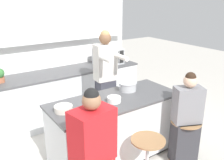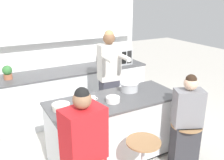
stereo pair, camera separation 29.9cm
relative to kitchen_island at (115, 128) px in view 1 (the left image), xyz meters
name	(u,v)px [view 1 (the left image)]	position (x,y,z in m)	size (l,w,h in m)	color
ground_plane	(115,156)	(0.00, 0.00, -0.47)	(16.00, 16.00, 0.00)	beige
wall_back	(57,36)	(0.00, 1.91, 1.08)	(3.08, 0.22, 2.70)	white
back_counter	(68,94)	(0.00, 1.57, 0.00)	(2.87, 0.70, 0.94)	silver
kitchen_island	(115,128)	(0.00, 0.00, 0.00)	(1.85, 0.77, 0.92)	black
bar_stool_center	(147,158)	(0.00, -0.68, -0.09)	(0.42, 0.42, 0.64)	#997047
bar_stool_rightmost	(185,138)	(0.74, -0.64, -0.09)	(0.42, 0.42, 0.64)	#997047
person_cooking	(106,84)	(0.28, 0.66, 0.42)	(0.38, 0.57, 1.76)	#383842
person_wrapped_blanket	(93,156)	(-0.73, -0.64, 0.21)	(0.47, 0.35, 1.44)	red
person_seated_near	(186,123)	(0.73, -0.64, 0.14)	(0.43, 0.38, 1.34)	#333338
cooking_pot	(128,86)	(0.34, 0.16, 0.52)	(0.36, 0.27, 0.12)	#B7BABC
fruit_bowl	(114,99)	(-0.07, -0.08, 0.49)	(0.18, 0.18, 0.07)	white
mixing_bowl_steel	(63,109)	(-0.74, 0.04, 0.49)	(0.22, 0.22, 0.07)	silver
coffee_cup_near	(94,100)	(-0.31, 0.03, 0.50)	(0.11, 0.08, 0.09)	white
banana_bunch	(74,120)	(-0.75, -0.27, 0.48)	(0.14, 0.10, 0.05)	yellow
microwave	(108,56)	(0.91, 1.52, 0.63)	(0.56, 0.36, 0.32)	#B2B5B7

